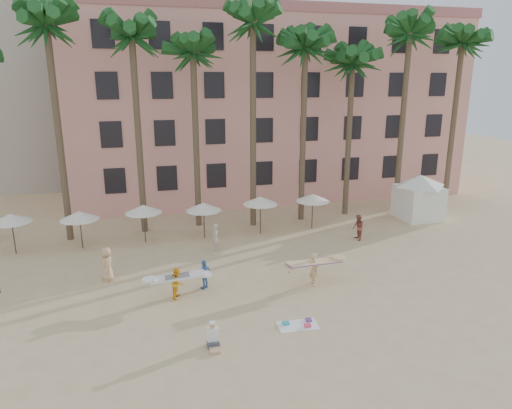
{
  "coord_description": "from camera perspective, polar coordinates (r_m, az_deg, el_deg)",
  "views": [
    {
      "loc": [
        -4.97,
        -17.45,
        10.68
      ],
      "look_at": [
        1.04,
        6.0,
        4.0
      ],
      "focal_mm": 32.0,
      "sensor_mm": 36.0,
      "label": 1
    }
  ],
  "objects": [
    {
      "name": "seated_man",
      "position": [
        19.59,
        -5.39,
        -16.37
      ],
      "size": [
        0.48,
        0.84,
        1.09
      ],
      "color": "#3F3F4C",
      "rests_on": "ground"
    },
    {
      "name": "cabana",
      "position": [
        37.9,
        19.73,
        1.37
      ],
      "size": [
        4.6,
        4.6,
        3.5
      ],
      "color": "white",
      "rests_on": "ground"
    },
    {
      "name": "beachgoers",
      "position": [
        27.48,
        -2.99,
        -5.43
      ],
      "size": [
        16.96,
        5.93,
        1.92
      ],
      "color": "#BCADA6",
      "rests_on": "ground"
    },
    {
      "name": "ground",
      "position": [
        21.05,
        1.36,
        -15.06
      ],
      "size": [
        120.0,
        120.0,
        0.0
      ],
      "primitive_type": "plane",
      "color": "#D1B789",
      "rests_on": "ground"
    },
    {
      "name": "umbrella_row",
      "position": [
        31.15,
        -10.22,
        -0.37
      ],
      "size": [
        22.5,
        2.7,
        2.73
      ],
      "color": "#332B23",
      "rests_on": "ground"
    },
    {
      "name": "beach_towel",
      "position": [
        21.25,
        5.35,
        -14.71
      ],
      "size": [
        1.85,
        1.1,
        0.14
      ],
      "color": "white",
      "rests_on": "ground"
    },
    {
      "name": "carrier_yellow",
      "position": [
        24.66,
        7.27,
        -7.73
      ],
      "size": [
        3.29,
        1.44,
        1.84
      ],
      "color": "tan",
      "rests_on": "ground"
    },
    {
      "name": "palm_row",
      "position": [
        32.99,
        -5.07,
        19.35
      ],
      "size": [
        44.4,
        5.4,
        16.3
      ],
      "color": "brown",
      "rests_on": "ground"
    },
    {
      "name": "carrier_white",
      "position": [
        23.54,
        -9.78,
        -9.46
      ],
      "size": [
        2.72,
        0.9,
        1.59
      ],
      "color": "#FFAE1A",
      "rests_on": "ground"
    },
    {
      "name": "pink_hotel",
      "position": [
        45.15,
        1.05,
        12.02
      ],
      "size": [
        35.0,
        14.0,
        16.0
      ],
      "primitive_type": "cube",
      "color": "pink",
      "rests_on": "ground"
    }
  ]
}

